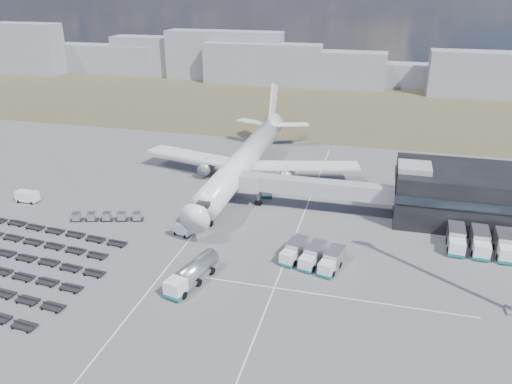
# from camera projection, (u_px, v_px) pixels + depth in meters

# --- Properties ---
(ground) EXTENTS (420.00, 420.00, 0.00)m
(ground) POSITION_uv_depth(u_px,v_px,m) (194.00, 249.00, 85.88)
(ground) COLOR #565659
(ground) RESTS_ON ground
(grass_strip) EXTENTS (420.00, 90.00, 0.01)m
(grass_strip) POSITION_uv_depth(u_px,v_px,m) (302.00, 106.00, 183.81)
(grass_strip) COLOR brown
(grass_strip) RESTS_ON ground
(lane_markings) EXTENTS (47.12, 110.00, 0.01)m
(lane_markings) POSITION_uv_depth(u_px,v_px,m) (253.00, 248.00, 86.28)
(lane_markings) COLOR silver
(lane_markings) RESTS_ON ground
(terminal) EXTENTS (30.40, 16.40, 11.00)m
(terminal) POSITION_uv_depth(u_px,v_px,m) (476.00, 195.00, 94.08)
(terminal) COLOR black
(terminal) RESTS_ON ground
(jet_bridge) EXTENTS (30.30, 3.80, 7.05)m
(jet_bridge) POSITION_uv_depth(u_px,v_px,m) (306.00, 187.00, 98.39)
(jet_bridge) COLOR #939399
(jet_bridge) RESTS_ON ground
(airliner) EXTENTS (51.59, 64.53, 17.62)m
(airliner) POSITION_uv_depth(u_px,v_px,m) (245.00, 160.00, 112.63)
(airliner) COLOR white
(airliner) RESTS_ON ground
(skyline) EXTENTS (304.82, 25.65, 25.82)m
(skyline) POSITION_uv_depth(u_px,v_px,m) (270.00, 61.00, 221.73)
(skyline) COLOR gray
(skyline) RESTS_ON ground
(fuel_tanker) EXTENTS (5.32, 11.25, 3.52)m
(fuel_tanker) POSITION_uv_depth(u_px,v_px,m) (192.00, 273.00, 75.49)
(fuel_tanker) COLOR white
(fuel_tanker) RESTS_ON ground
(pushback_tug) EXTENTS (3.75, 2.80, 1.50)m
(pushback_tug) POSITION_uv_depth(u_px,v_px,m) (183.00, 231.00, 90.41)
(pushback_tug) COLOR white
(pushback_tug) RESTS_ON ground
(utility_van) EXTENTS (4.54, 2.06, 2.40)m
(utility_van) POSITION_uv_depth(u_px,v_px,m) (27.00, 197.00, 103.57)
(utility_van) COLOR white
(utility_van) RESTS_ON ground
(catering_truck) EXTENTS (3.30, 5.80, 2.51)m
(catering_truck) POSITION_uv_depth(u_px,v_px,m) (267.00, 188.00, 107.51)
(catering_truck) COLOR white
(catering_truck) RESTS_ON ground
(service_trucks_near) EXTENTS (10.38, 8.79, 2.73)m
(service_trucks_near) POSITION_uv_depth(u_px,v_px,m) (313.00, 256.00, 80.89)
(service_trucks_near) COLOR white
(service_trucks_near) RESTS_ON ground
(service_trucks_far) EXTENTS (10.78, 8.34, 3.18)m
(service_trucks_far) POSITION_uv_depth(u_px,v_px,m) (480.00, 242.00, 84.59)
(service_trucks_far) COLOR white
(service_trucks_far) RESTS_ON ground
(uld_row) EXTENTS (13.86, 5.09, 1.53)m
(uld_row) POSITION_uv_depth(u_px,v_px,m) (107.00, 216.00, 95.57)
(uld_row) COLOR black
(uld_row) RESTS_ON ground
(baggage_dollies) EXTENTS (37.15, 28.24, 0.81)m
(baggage_dollies) POSITION_uv_depth(u_px,v_px,m) (0.00, 262.00, 81.14)
(baggage_dollies) COLOR black
(baggage_dollies) RESTS_ON ground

